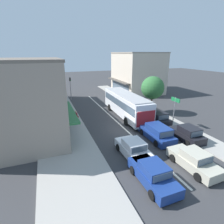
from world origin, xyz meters
name	(u,v)px	position (x,y,z in m)	size (l,w,h in m)	color
ground_plane	(126,130)	(0.00, 0.00, 0.00)	(140.00, 140.00, 0.00)	#353538
lane_centre_line	(114,119)	(0.00, 4.00, 0.00)	(0.20, 28.00, 0.01)	silver
sidewalk_left	(60,120)	(-6.80, 6.00, 0.07)	(5.20, 44.00, 0.14)	#A39E96
kerb_right	(145,109)	(6.20, 6.00, 0.06)	(2.80, 44.00, 0.12)	#A39E96
shopfront_corner_near	(24,103)	(-10.18, 1.07, 3.99)	(8.20, 8.07, 7.99)	gray
shopfront_mid_block	(30,91)	(-10.18, 9.03, 3.58)	(7.27, 7.16, 7.18)	silver
shopfront_far_end	(33,82)	(-10.18, 16.61, 3.64)	(8.77, 7.38, 7.30)	#B2A38E
building_right_far	(137,72)	(11.48, 18.85, 4.33)	(9.38, 11.19, 8.66)	beige
city_bus	(126,103)	(1.94, 4.30, 1.88)	(2.89, 10.90, 3.23)	silver
sedan_adjacent_lane_lead	(133,149)	(-1.70, -5.02, 0.66)	(1.94, 4.22, 1.47)	silver
sedan_adjacent_lane_trail	(194,160)	(1.83, -8.15, 0.66)	(2.00, 4.25, 1.47)	#B7B29E
wagon_queue_far_back	(157,133)	(1.94, -3.15, 0.75)	(1.97, 4.51, 1.58)	navy
sedan_behind_bus_mid	(153,174)	(-1.99, -8.42, 0.66)	(1.92, 4.21, 1.47)	navy
parked_hatchback_kerb_front	(187,134)	(4.70, -4.40, 0.71)	(1.87, 3.73, 1.54)	black
parked_wagon_kerb_second	(155,117)	(4.47, 0.81, 0.75)	(2.03, 4.55, 1.58)	black
parked_hatchback_kerb_third	(135,106)	(4.47, 6.18, 0.71)	(1.89, 3.74, 1.54)	silver
traffic_light_downstreet	(70,85)	(-3.78, 16.57, 2.85)	(0.33, 0.24, 4.20)	gray
directional_road_sign	(175,105)	(5.80, -0.90, 2.68)	(0.10, 1.40, 3.60)	gray
street_tree_right	(153,88)	(6.11, 4.36, 3.75)	(3.26, 3.26, 5.40)	brown
pedestrian_with_handbag_near	(76,117)	(-5.04, 3.71, 1.07)	(0.45, 0.63, 1.63)	#232838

